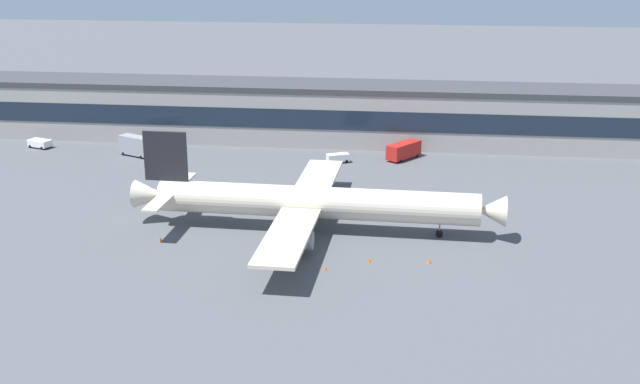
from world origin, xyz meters
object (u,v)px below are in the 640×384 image
(catering_truck, at_px, (135,145))
(traffic_cone_0, at_px, (369,260))
(pushback_tractor, at_px, (40,143))
(airliner, at_px, (311,202))
(follow_me_car, at_px, (338,158))
(traffic_cone_1, at_px, (429,261))
(fuel_truck, at_px, (404,150))
(traffic_cone_3, at_px, (161,240))
(traffic_cone_2, at_px, (325,268))

(catering_truck, height_order, traffic_cone_0, catering_truck)
(pushback_tractor, height_order, catering_truck, catering_truck)
(pushback_tractor, relative_size, traffic_cone_0, 8.83)
(airliner, distance_m, pushback_tractor, 77.47)
(airliner, bearing_deg, follow_me_car, 89.52)
(traffic_cone_0, bearing_deg, catering_truck, 135.80)
(traffic_cone_0, bearing_deg, traffic_cone_1, 4.38)
(fuel_truck, bearing_deg, traffic_cone_3, -124.59)
(airliner, relative_size, traffic_cone_0, 94.43)
(fuel_truck, bearing_deg, traffic_cone_0, -93.76)
(airliner, xyz_separation_m, traffic_cone_3, (-21.62, -7.40, -4.30))
(traffic_cone_3, bearing_deg, traffic_cone_0, -7.30)
(airliner, relative_size, pushback_tractor, 10.69)
(fuel_truck, height_order, traffic_cone_0, fuel_truck)
(follow_me_car, height_order, traffic_cone_0, follow_me_car)
(fuel_truck, distance_m, traffic_cone_3, 61.65)
(fuel_truck, relative_size, traffic_cone_0, 13.92)
(pushback_tractor, xyz_separation_m, catering_truck, (22.75, -3.76, 1.24))
(pushback_tractor, distance_m, fuel_truck, 78.01)
(pushback_tractor, bearing_deg, traffic_cone_1, -32.81)
(airliner, xyz_separation_m, pushback_tractor, (-64.63, 42.57, -3.55))
(pushback_tractor, bearing_deg, catering_truck, -9.38)
(catering_truck, xyz_separation_m, traffic_cone_0, (51.65, -50.23, -1.99))
(pushback_tractor, bearing_deg, airliner, -33.37)
(catering_truck, height_order, fuel_truck, catering_truck)
(follow_me_car, relative_size, fuel_truck, 0.56)
(follow_me_car, bearing_deg, traffic_cone_2, -86.04)
(follow_me_car, bearing_deg, pushback_tractor, 176.52)
(follow_me_car, relative_size, traffic_cone_1, 6.67)
(traffic_cone_3, bearing_deg, pushback_tractor, 130.72)
(catering_truck, bearing_deg, traffic_cone_2, -49.54)
(airliner, height_order, traffic_cone_3, airliner)
(catering_truck, bearing_deg, fuel_truck, 4.68)
(traffic_cone_0, bearing_deg, traffic_cone_2, -147.87)
(pushback_tractor, bearing_deg, fuel_truck, 0.56)
(catering_truck, height_order, traffic_cone_3, catering_truck)
(traffic_cone_2, bearing_deg, pushback_tractor, 140.01)
(traffic_cone_2, bearing_deg, traffic_cone_0, 32.13)
(traffic_cone_1, bearing_deg, fuel_truck, 95.02)
(airliner, bearing_deg, traffic_cone_2, -74.96)
(follow_me_car, bearing_deg, airliner, -90.48)
(fuel_truck, relative_size, traffic_cone_3, 14.17)
(airliner, xyz_separation_m, traffic_cone_0, (9.77, -11.43, -4.30))
(airliner, height_order, traffic_cone_0, airliner)
(pushback_tractor, bearing_deg, traffic_cone_0, -35.97)
(follow_me_car, height_order, catering_truck, catering_truck)
(traffic_cone_1, bearing_deg, traffic_cone_3, 175.13)
(traffic_cone_1, height_order, traffic_cone_3, traffic_cone_1)
(traffic_cone_3, bearing_deg, traffic_cone_1, -4.87)
(airliner, xyz_separation_m, fuel_truck, (13.37, 43.34, -2.72))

